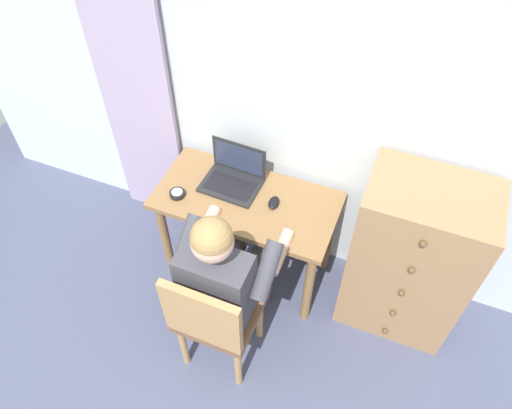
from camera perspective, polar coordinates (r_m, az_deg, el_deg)
The scene contains 9 objects.
wall_back at distance 2.67m, azimuth 6.57°, elevation 11.85°, with size 4.80×0.05×2.50m, color silver.
curtain_panel at distance 3.09m, azimuth -14.04°, elevation 13.42°, with size 0.50×0.03×2.23m, color #B29EBC.
desk at distance 2.95m, azimuth -1.08°, elevation -0.94°, with size 1.07×0.53×0.72m.
dresser at distance 2.92m, azimuth 17.37°, elevation -6.05°, with size 0.65×0.48×1.11m.
chair at distance 2.67m, azimuth -4.91°, elevation -12.83°, with size 0.42×0.40×0.90m.
person_seated at distance 2.59m, azimuth -3.41°, elevation -7.64°, with size 0.53×0.59×1.22m.
laptop at distance 2.92m, azimuth -2.60°, elevation 3.33°, with size 0.35×0.26×0.24m.
computer_mouse at distance 2.82m, azimuth 2.07°, elevation 0.21°, with size 0.06×0.10×0.03m, color black.
desk_clock at distance 2.90m, azimuth -9.10°, elevation 1.24°, with size 0.09×0.09×0.03m.
Camera 1 is at (0.51, 0.13, 2.86)m, focal length 34.55 mm.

